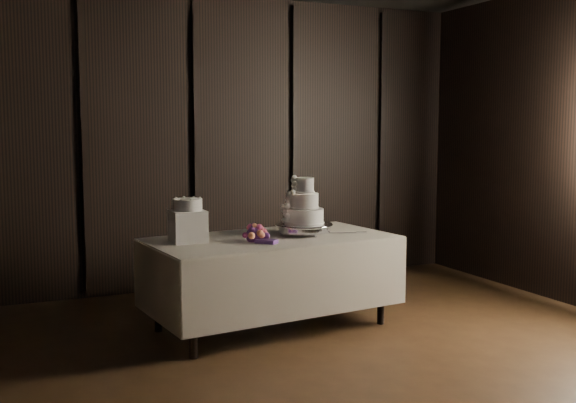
{
  "coord_description": "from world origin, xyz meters",
  "views": [
    {
      "loc": [
        -1.93,
        -3.19,
        1.66
      ],
      "look_at": [
        0.3,
        1.86,
        1.05
      ],
      "focal_mm": 42.0,
      "sensor_mm": 36.0,
      "label": 1
    }
  ],
  "objects": [
    {
      "name": "room",
      "position": [
        0.0,
        0.0,
        1.5
      ],
      "size": [
        6.08,
        7.08,
        3.08
      ],
      "color": "black",
      "rests_on": "ground"
    },
    {
      "name": "display_table",
      "position": [
        0.15,
        1.86,
        0.42
      ],
      "size": [
        2.09,
        1.25,
        0.76
      ],
      "rotation": [
        0.0,
        0.0,
        0.11
      ],
      "color": "beige",
      "rests_on": "ground"
    },
    {
      "name": "cake_stand",
      "position": [
        0.46,
        1.89,
        0.81
      ],
      "size": [
        0.54,
        0.54,
        0.09
      ],
      "primitive_type": "cylinder",
      "rotation": [
        0.0,
        0.0,
        0.13
      ],
      "color": "silver",
      "rests_on": "display_table"
    },
    {
      "name": "wedding_cake",
      "position": [
        0.43,
        1.87,
        1.0
      ],
      "size": [
        0.36,
        0.33,
        0.39
      ],
      "rotation": [
        0.0,
        0.0,
        -0.1
      ],
      "color": "white",
      "rests_on": "cake_stand"
    },
    {
      "name": "bouquet",
      "position": [
        -0.04,
        1.74,
        0.82
      ],
      "size": [
        0.46,
        0.45,
        0.18
      ],
      "primitive_type": null,
      "rotation": [
        0.0,
        0.0,
        -0.84
      ],
      "color": "#BD3F4F",
      "rests_on": "display_table"
    },
    {
      "name": "box_pedestal",
      "position": [
        -0.53,
        1.93,
        0.89
      ],
      "size": [
        0.26,
        0.26,
        0.25
      ],
      "primitive_type": "cube",
      "rotation": [
        0.0,
        0.0,
        -0.01
      ],
      "color": "white",
      "rests_on": "display_table"
    },
    {
      "name": "small_cake",
      "position": [
        -0.53,
        1.93,
        1.06
      ],
      "size": [
        0.23,
        0.23,
        0.09
      ],
      "primitive_type": "cylinder",
      "rotation": [
        0.0,
        0.0,
        0.0
      ],
      "color": "white",
      "rests_on": "box_pedestal"
    },
    {
      "name": "cake_knife",
      "position": [
        0.76,
        1.8,
        0.77
      ],
      "size": [
        0.35,
        0.16,
        0.01
      ],
      "primitive_type": "cube",
      "rotation": [
        0.0,
        0.0,
        -0.39
      ],
      "color": "silver",
      "rests_on": "display_table"
    }
  ]
}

